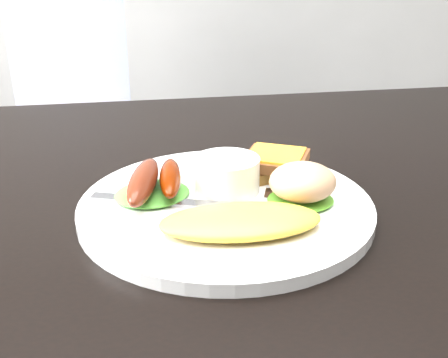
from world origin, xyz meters
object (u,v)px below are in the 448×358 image
object	(u,v)px
dining_chair	(72,130)
person	(286,14)
plate	(226,206)
dining_table	(298,195)

from	to	relation	value
dining_chair	person	world-z (taller)	person
dining_chair	plate	size ratio (longest dim) A/B	1.35
dining_table	plate	bearing A→B (deg)	-146.36
dining_chair	plate	xyz separation A→B (m)	(0.30, -1.28, 0.31)
person	plate	distance (m)	0.84
person	dining_table	bearing A→B (deg)	58.95
dining_table	plate	distance (m)	0.12
dining_table	plate	world-z (taller)	plate
dining_table	person	bearing A→B (deg)	75.18
dining_table	person	size ratio (longest dim) A/B	0.70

